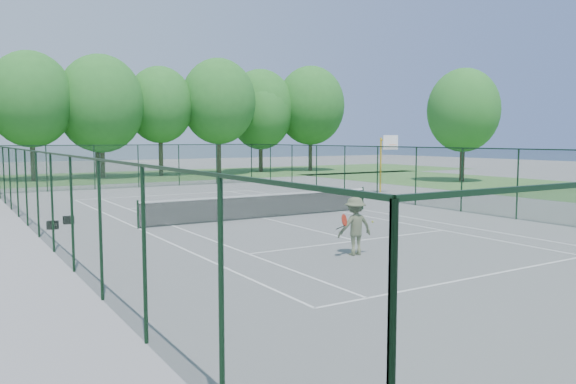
# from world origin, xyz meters

# --- Properties ---
(ground) EXTENTS (140.00, 140.00, 0.00)m
(ground) POSITION_xyz_m (0.00, 0.00, 0.00)
(ground) COLOR gray
(ground) RESTS_ON ground
(grass_far) EXTENTS (80.00, 16.00, 0.01)m
(grass_far) POSITION_xyz_m (0.00, 30.00, 0.01)
(grass_far) COLOR #497C39
(grass_far) RESTS_ON ground
(grass_side) EXTENTS (14.00, 40.00, 0.01)m
(grass_side) POSITION_xyz_m (24.00, 4.00, 0.01)
(grass_side) COLOR #497C39
(grass_side) RESTS_ON ground
(court_lines) EXTENTS (11.05, 23.85, 0.01)m
(court_lines) POSITION_xyz_m (0.00, 0.00, 0.00)
(court_lines) COLOR white
(court_lines) RESTS_ON ground
(tennis_net) EXTENTS (11.08, 0.08, 1.10)m
(tennis_net) POSITION_xyz_m (0.00, 0.00, 0.58)
(tennis_net) COLOR black
(tennis_net) RESTS_ON ground
(fence_enclosure) EXTENTS (18.05, 36.05, 3.02)m
(fence_enclosure) POSITION_xyz_m (0.00, 0.00, 1.56)
(fence_enclosure) COLOR #163620
(fence_enclosure) RESTS_ON ground
(tree_line_far) EXTENTS (39.40, 6.40, 9.70)m
(tree_line_far) POSITION_xyz_m (0.00, 30.00, 5.99)
(tree_line_far) COLOR #3B2F20
(tree_line_far) RESTS_ON ground
(basketball_goal) EXTENTS (1.20, 1.43, 3.65)m
(basketball_goal) POSITION_xyz_m (12.22, 5.93, 2.57)
(basketball_goal) COLOR gold
(basketball_goal) RESTS_ON ground
(tree_side) EXTENTS (5.68, 5.68, 8.99)m
(tree_side) POSITION_xyz_m (23.64, 9.73, 5.67)
(tree_side) COLOR #3B2F20
(tree_side) RESTS_ON ground
(sports_bag_a) EXTENTS (0.46, 0.37, 0.32)m
(sports_bag_a) POSITION_xyz_m (-8.30, 1.63, 0.16)
(sports_bag_a) COLOR black
(sports_bag_a) RESTS_ON ground
(sports_bag_b) EXTENTS (0.42, 0.27, 0.32)m
(sports_bag_b) POSITION_xyz_m (-7.52, 2.71, 0.16)
(sports_bag_b) COLOR black
(sports_bag_b) RESTS_ON ground
(tennis_player) EXTENTS (1.93, 0.89, 1.72)m
(tennis_player) POSITION_xyz_m (-1.49, -8.16, 0.86)
(tennis_player) COLOR #63684B
(tennis_player) RESTS_ON ground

